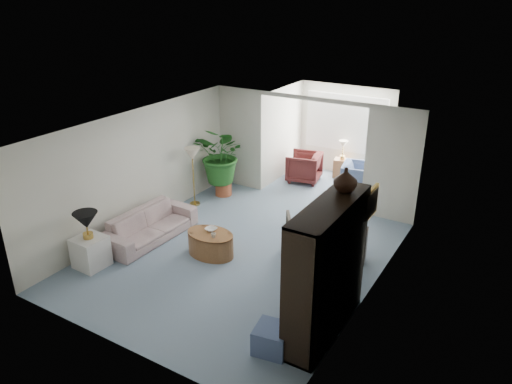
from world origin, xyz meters
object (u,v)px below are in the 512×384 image
Objects in this scene: entertainment_cabinet at (326,270)px; sofa at (150,225)px; end_table at (91,252)px; floor_lamp at (192,154)px; cabinet_urn at (346,180)px; plant_pot at (223,189)px; ottoman at (272,339)px; side_table_dark at (352,245)px; sunroom_table at (342,168)px; wingback_chair at (311,237)px; coffee_bowl at (211,229)px; sunroom_chair_maroon at (304,167)px; framed_picture at (371,204)px; table_lamp at (86,220)px; coffee_cup at (213,235)px; coffee_table at (211,244)px; sunroom_chair_blue at (359,178)px.

sofa is at bearing 168.82° from entertainment_cabinet.
end_table is 3.28m from floor_lamp.
plant_pot is (-4.16, 2.94, -2.08)m from cabinet_urn.
sofa is 4.35× the size of ottoman.
side_table_dark reaches higher than sunroom_table.
cabinet_urn is at bearing 95.74° from wingback_chair.
wingback_chair is 1.77× the size of sunroom_table.
coffee_bowl is 4.26m from sunroom_chair_maroon.
ottoman reaches higher than plant_pot.
framed_picture reaches higher than sunroom_table.
sunroom_table is (0.65, 5.00, -0.22)m from coffee_bowl.
ottoman is (3.92, -0.25, -0.74)m from table_lamp.
side_table_dark is at bearing 27.02° from sunroom_chair_maroon.
entertainment_cabinet is 2.47× the size of sunroom_chair_maroon.
wingback_chair is 2.70m from ottoman.
table_lamp is at bearing -166.68° from cabinet_urn.
framed_picture is 1.06× the size of ottoman.
ottoman is (3.97, -3.39, -1.06)m from floor_lamp.
entertainment_cabinet is at bearing -70.55° from sunroom_table.
coffee_cup is 4.47m from sunroom_chair_maroon.
sofa reaches higher than end_table.
end_table reaches higher than coffee_table.
coffee_cup is at bearing -33.69° from coffee_table.
entertainment_cabinet is at bearing -39.56° from plant_pot.
framed_picture is 3.25m from coffee_bowl.
coffee_cup is at bearing -87.54° from sofa.
side_table_dark is at bearing -173.72° from sunroom_chair_blue.
framed_picture is at bearing 70.35° from ottoman.
table_lamp is 6.55m from sunroom_chair_blue.
framed_picture reaches higher than floor_lamp.
sunroom_table reaches higher than coffee_bowl.
sofa is 1.00× the size of entertainment_cabinet.
side_table_dark is at bearing 24.49° from coffee_bowl.
floor_lamp is at bearing -123.53° from sunroom_table.
sunroom_chair_blue is (2.78, 1.85, 0.22)m from plant_pot.
coffee_bowl is at bearing -60.19° from plant_pot.
plant_pot is (0.25, 0.83, -1.09)m from floor_lamp.
sofa is 4.29m from entertainment_cabinet.
entertainment_cabinet is at bearing -17.90° from coffee_cup.
wingback_chair is (3.28, 2.36, 0.12)m from end_table.
wingback_chair is (1.66, 0.90, 0.18)m from coffee_table.
wingback_chair is 3.90m from sunroom_chair_maroon.
sunroom_chair_blue is at bearing -45.00° from sunroom_table.
side_table_dark is at bearing 33.80° from end_table.
framed_picture reaches higher than coffee_bowl.
floor_lamp is 0.71× the size of sunroom_table.
table_lamp is (-4.58, -1.60, -0.77)m from framed_picture.
sofa is at bearing -171.07° from coffee_bowl.
sunroom_chair_blue reaches higher than coffee_table.
coffee_bowl is 2.79m from plant_pot.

